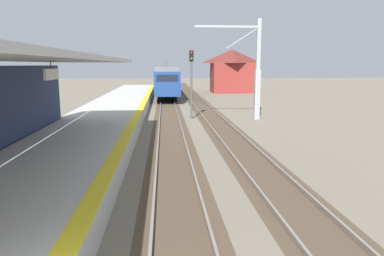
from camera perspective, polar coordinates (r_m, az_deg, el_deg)
station_platform at (r=20.53m, az=-15.68°, el=-0.75°), size 5.00×80.00×0.91m
track_pair_nearest_platform at (r=24.14m, az=-3.50°, el=0.20°), size 2.34×120.00×0.16m
track_pair_middle at (r=24.43m, az=4.50°, el=0.30°), size 2.34×120.00×0.16m
approaching_train at (r=47.77m, az=-4.02°, el=7.58°), size 2.93×19.60×4.76m
rail_signal_post at (r=27.72m, az=-0.09°, el=8.01°), size 0.32×0.34×5.20m
catenary_pylon_far_side at (r=27.86m, az=9.74°, el=8.72°), size 5.00×0.40×7.50m
distant_trackside_house at (r=55.30m, az=6.30°, el=9.07°), size 6.60×5.28×6.40m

